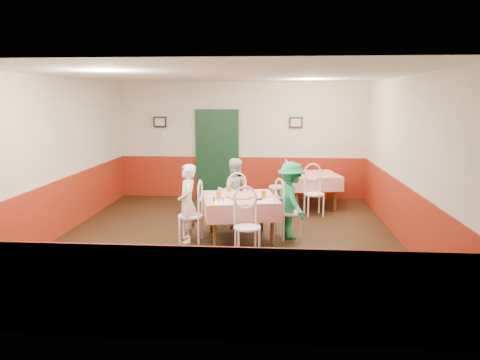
# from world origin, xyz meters

# --- Properties ---
(floor) EXTENTS (7.00, 7.00, 0.00)m
(floor) POSITION_xyz_m (0.00, 0.00, 0.00)
(floor) COLOR black
(floor) RESTS_ON ground
(ceiling) EXTENTS (7.00, 7.00, 0.00)m
(ceiling) POSITION_xyz_m (0.00, 0.00, 2.80)
(ceiling) COLOR white
(ceiling) RESTS_ON back_wall
(back_wall) EXTENTS (6.00, 0.10, 2.80)m
(back_wall) POSITION_xyz_m (0.00, 3.50, 1.40)
(back_wall) COLOR beige
(back_wall) RESTS_ON ground
(front_wall) EXTENTS (6.00, 0.10, 2.80)m
(front_wall) POSITION_xyz_m (0.00, -3.50, 1.40)
(front_wall) COLOR beige
(front_wall) RESTS_ON ground
(left_wall) EXTENTS (0.10, 7.00, 2.80)m
(left_wall) POSITION_xyz_m (-3.00, 0.00, 1.40)
(left_wall) COLOR beige
(left_wall) RESTS_ON ground
(right_wall) EXTENTS (0.10, 7.00, 2.80)m
(right_wall) POSITION_xyz_m (3.00, 0.00, 1.40)
(right_wall) COLOR beige
(right_wall) RESTS_ON ground
(wainscot_back) EXTENTS (6.00, 0.03, 1.00)m
(wainscot_back) POSITION_xyz_m (0.00, 3.48, 0.50)
(wainscot_back) COLOR maroon
(wainscot_back) RESTS_ON ground
(wainscot_front) EXTENTS (6.00, 0.03, 1.00)m
(wainscot_front) POSITION_xyz_m (0.00, -3.48, 0.50)
(wainscot_front) COLOR maroon
(wainscot_front) RESTS_ON ground
(wainscot_left) EXTENTS (0.03, 7.00, 1.00)m
(wainscot_left) POSITION_xyz_m (-2.98, 0.00, 0.50)
(wainscot_left) COLOR maroon
(wainscot_left) RESTS_ON ground
(wainscot_right) EXTENTS (0.03, 7.00, 1.00)m
(wainscot_right) POSITION_xyz_m (2.98, 0.00, 0.50)
(wainscot_right) COLOR maroon
(wainscot_right) RESTS_ON ground
(door) EXTENTS (0.96, 0.06, 2.10)m
(door) POSITION_xyz_m (-0.60, 3.45, 1.05)
(door) COLOR black
(door) RESTS_ON ground
(picture_left) EXTENTS (0.32, 0.03, 0.26)m
(picture_left) POSITION_xyz_m (-2.00, 3.45, 1.85)
(picture_left) COLOR black
(picture_left) RESTS_ON back_wall
(picture_right) EXTENTS (0.32, 0.03, 0.26)m
(picture_right) POSITION_xyz_m (1.30, 3.45, 1.85)
(picture_right) COLOR black
(picture_right) RESTS_ON back_wall
(thermostat) EXTENTS (0.10, 0.03, 0.10)m
(thermostat) POSITION_xyz_m (-1.90, 3.45, 1.50)
(thermostat) COLOR white
(thermostat) RESTS_ON back_wall
(main_table) EXTENTS (1.45, 1.45, 0.77)m
(main_table) POSITION_xyz_m (0.23, -0.02, 0.38)
(main_table) COLOR red
(main_table) RESTS_ON ground
(second_table) EXTENTS (1.31, 1.31, 0.77)m
(second_table) POSITION_xyz_m (1.64, 2.55, 0.38)
(second_table) COLOR red
(second_table) RESTS_ON ground
(chair_left) EXTENTS (0.42, 0.42, 0.90)m
(chair_left) POSITION_xyz_m (-0.60, -0.19, 0.45)
(chair_left) COLOR white
(chair_left) RESTS_ON ground
(chair_right) EXTENTS (0.56, 0.56, 0.90)m
(chair_right) POSITION_xyz_m (1.06, 0.16, 0.45)
(chair_right) COLOR white
(chair_right) RESTS_ON ground
(chair_far) EXTENTS (0.55, 0.55, 0.90)m
(chair_far) POSITION_xyz_m (0.05, 0.81, 0.45)
(chair_far) COLOR white
(chair_far) RESTS_ON ground
(chair_near) EXTENTS (0.51, 0.51, 0.90)m
(chair_near) POSITION_xyz_m (0.41, -0.85, 0.45)
(chair_near) COLOR white
(chair_near) RESTS_ON ground
(chair_second_a) EXTENTS (0.49, 0.49, 0.90)m
(chair_second_a) POSITION_xyz_m (0.89, 2.55, 0.45)
(chair_second_a) COLOR white
(chair_second_a) RESTS_ON ground
(chair_second_b) EXTENTS (0.49, 0.49, 0.90)m
(chair_second_b) POSITION_xyz_m (1.64, 1.80, 0.45)
(chair_second_b) COLOR white
(chair_second_b) RESTS_ON ground
(pizza) EXTENTS (0.56, 0.56, 0.03)m
(pizza) POSITION_xyz_m (0.24, -0.07, 0.78)
(pizza) COLOR #B74723
(pizza) RESTS_ON main_table
(plate_left) EXTENTS (0.30, 0.30, 0.01)m
(plate_left) POSITION_xyz_m (-0.20, -0.10, 0.77)
(plate_left) COLOR white
(plate_left) RESTS_ON main_table
(plate_right) EXTENTS (0.30, 0.30, 0.01)m
(plate_right) POSITION_xyz_m (0.63, 0.05, 0.77)
(plate_right) COLOR white
(plate_right) RESTS_ON main_table
(plate_far) EXTENTS (0.30, 0.30, 0.01)m
(plate_far) POSITION_xyz_m (0.13, 0.37, 0.77)
(plate_far) COLOR white
(plate_far) RESTS_ON main_table
(glass_a) EXTENTS (0.10, 0.10, 0.15)m
(glass_a) POSITION_xyz_m (-0.11, -0.32, 0.83)
(glass_a) COLOR #BF7219
(glass_a) RESTS_ON main_table
(glass_b) EXTENTS (0.09, 0.09, 0.14)m
(glass_b) POSITION_xyz_m (0.64, -0.15, 0.83)
(glass_b) COLOR #BF7219
(glass_b) RESTS_ON main_table
(glass_c) EXTENTS (0.08, 0.08, 0.13)m
(glass_c) POSITION_xyz_m (0.01, 0.35, 0.82)
(glass_c) COLOR #BF7219
(glass_c) RESTS_ON main_table
(beer_bottle) EXTENTS (0.07, 0.07, 0.20)m
(beer_bottle) POSITION_xyz_m (0.22, 0.40, 0.86)
(beer_bottle) COLOR #381C0A
(beer_bottle) RESTS_ON main_table
(shaker_a) EXTENTS (0.04, 0.04, 0.09)m
(shaker_a) POSITION_xyz_m (-0.08, -0.52, 0.81)
(shaker_a) COLOR silver
(shaker_a) RESTS_ON main_table
(shaker_b) EXTENTS (0.04, 0.04, 0.09)m
(shaker_b) POSITION_xyz_m (-0.00, -0.55, 0.81)
(shaker_b) COLOR silver
(shaker_b) RESTS_ON main_table
(shaker_c) EXTENTS (0.04, 0.04, 0.09)m
(shaker_c) POSITION_xyz_m (-0.16, -0.47, 0.81)
(shaker_c) COLOR #B23319
(shaker_c) RESTS_ON main_table
(menu_left) EXTENTS (0.42, 0.48, 0.00)m
(menu_left) POSITION_xyz_m (-0.03, -0.48, 0.76)
(menu_left) COLOR white
(menu_left) RESTS_ON main_table
(menu_right) EXTENTS (0.30, 0.40, 0.00)m
(menu_right) POSITION_xyz_m (0.65, -0.29, 0.76)
(menu_right) COLOR white
(menu_right) RESTS_ON main_table
(wallet) EXTENTS (0.13, 0.11, 0.02)m
(wallet) POSITION_xyz_m (0.56, -0.26, 0.77)
(wallet) COLOR black
(wallet) RESTS_ON main_table
(diner_left) EXTENTS (0.41, 0.54, 1.34)m
(diner_left) POSITION_xyz_m (-0.65, -0.20, 0.67)
(diner_left) COLOR gray
(diner_left) RESTS_ON ground
(diner_far) EXTENTS (0.71, 0.59, 1.31)m
(diner_far) POSITION_xyz_m (0.04, 0.86, 0.65)
(diner_far) COLOR gray
(diner_far) RESTS_ON ground
(diner_right) EXTENTS (0.77, 0.99, 1.35)m
(diner_right) POSITION_xyz_m (1.11, 0.17, 0.67)
(diner_right) COLOR gray
(diner_right) RESTS_ON ground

